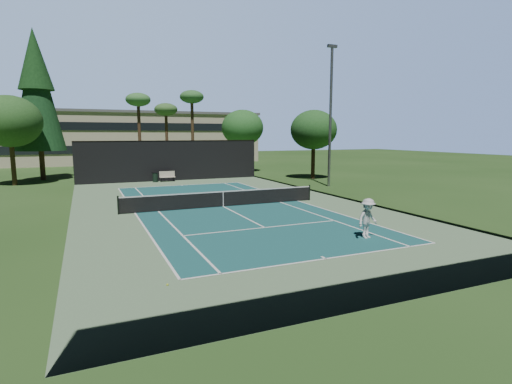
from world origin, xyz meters
The scene contains 22 objects.
ground centered at (0.00, 0.00, 0.00)m, with size 160.00×160.00×0.00m, color #26481B.
apron_slab centered at (0.00, 0.00, 0.01)m, with size 18.00×32.00×0.01m, color #60815A.
court_surface centered at (0.00, 0.00, 0.01)m, with size 10.97×23.77×0.01m, color #1A5454.
court_lines centered at (0.00, 0.00, 0.02)m, with size 11.07×23.87×0.01m.
tennis_net centered at (0.00, 0.00, 0.56)m, with size 12.90×0.10×1.10m.
fence centered at (0.00, 0.06, 2.01)m, with size 18.04×32.05×4.03m.
player centered at (3.40, -10.01, 0.90)m, with size 1.16×0.67×1.80m, color silver.
tennis_ball_a centered at (-5.94, -12.20, 0.04)m, with size 0.08×0.08×0.08m, color #BBCB2E.
tennis_ball_b centered at (-3.25, 3.81, 0.04)m, with size 0.07×0.07×0.07m, color yellow.
tennis_ball_c centered at (2.70, 1.74, 0.04)m, with size 0.07×0.07×0.07m, color #D7F136.
tennis_ball_d centered at (-4.26, 3.44, 0.04)m, with size 0.07×0.07×0.07m, color #D1EA35.
park_bench centered at (-0.60, 15.36, 0.55)m, with size 1.50×0.45×1.02m.
trash_bin centered at (-1.77, 15.38, 0.48)m, with size 0.56×0.56×0.95m.
pine_tree centered at (-12.00, 22.00, 9.55)m, with size 4.80×4.80×15.00m.
palm_a centered at (-2.00, 24.00, 8.19)m, with size 2.80×2.80×9.32m.
palm_b centered at (1.50, 26.00, 7.36)m, with size 2.80×2.80×8.42m.
palm_c centered at (4.00, 23.00, 8.60)m, with size 2.80×2.80×9.77m.
decid_tree_a centered at (10.00, 22.00, 5.42)m, with size 5.12×5.12×7.62m.
decid_tree_b centered at (14.00, 12.00, 5.08)m, with size 4.80×4.80×7.14m.
decid_tree_c centered at (-14.00, 18.00, 5.76)m, with size 5.44×5.44×8.09m.
campus_building centered at (0.00, 45.98, 4.21)m, with size 40.50×12.50×8.30m.
light_pole centered at (12.00, 6.00, 6.46)m, with size 0.90×0.25×12.22m.
Camera 1 is at (-8.08, -24.02, 4.60)m, focal length 28.00 mm.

